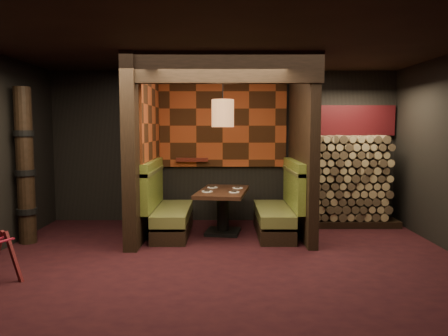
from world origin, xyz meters
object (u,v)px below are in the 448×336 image
firewood_stack (349,181)px  totem_column (25,167)px  dining_table (223,204)px  booth_bench_right (280,211)px  booth_bench_left (167,211)px  pendant_lamp (223,113)px

firewood_stack → totem_column: bearing=-166.8°
dining_table → totem_column: size_ratio=0.63×
booth_bench_right → firewood_stack: bearing=27.3°
booth_bench_right → firewood_stack: firewood_stack is taller
dining_table → totem_column: (-3.03, -0.59, 0.68)m
booth_bench_left → firewood_stack: size_ratio=0.92×
firewood_stack → dining_table: bearing=-163.9°
booth_bench_left → totem_column: bearing=-165.2°
booth_bench_right → firewood_stack: 1.58m
booth_bench_left → dining_table: (0.94, 0.04, 0.11)m
booth_bench_left → pendant_lamp: 1.87m
dining_table → booth_bench_right: bearing=-2.2°
booth_bench_right → totem_column: totem_column is taller
totem_column → dining_table: bearing=11.0°
dining_table → pendant_lamp: size_ratio=1.42×
pendant_lamp → dining_table: bearing=90.0°
booth_bench_left → firewood_stack: bearing=12.2°
dining_table → totem_column: totem_column is taller
booth_bench_left → pendant_lamp: size_ratio=1.51×
booth_bench_left → dining_table: size_ratio=1.06×
dining_table → firewood_stack: firewood_stack is taller
dining_table → pendant_lamp: (0.00, -0.05, 1.51)m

